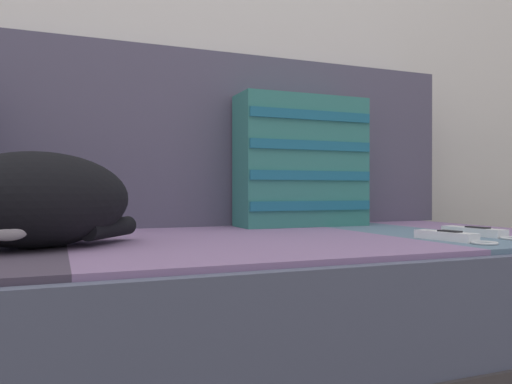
{
  "coord_description": "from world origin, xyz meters",
  "views": [
    {
      "loc": [
        -0.13,
        -0.96,
        0.45
      ],
      "look_at": [
        0.26,
        0.03,
        0.45
      ],
      "focal_mm": 35.0,
      "sensor_mm": 36.0,
      "label": 1
    }
  ],
  "objects_px": {
    "game_remote_far": "(476,232)",
    "sleeping_cat": "(30,202)",
    "game_remote_near": "(449,236)",
    "throw_pillow_striped": "(301,162)",
    "couch": "(125,325)"
  },
  "relations": [
    {
      "from": "couch",
      "to": "sleeping_cat",
      "type": "relative_size",
      "value": 5.42
    },
    {
      "from": "game_remote_near",
      "to": "game_remote_far",
      "type": "height_order",
      "value": "same"
    },
    {
      "from": "game_remote_near",
      "to": "game_remote_far",
      "type": "bearing_deg",
      "value": 24.06
    },
    {
      "from": "sleeping_cat",
      "to": "game_remote_near",
      "type": "height_order",
      "value": "sleeping_cat"
    },
    {
      "from": "throw_pillow_striped",
      "to": "game_remote_near",
      "type": "bearing_deg",
      "value": -79.57
    },
    {
      "from": "sleeping_cat",
      "to": "game_remote_near",
      "type": "bearing_deg",
      "value": -11.35
    },
    {
      "from": "couch",
      "to": "game_remote_near",
      "type": "xyz_separation_m",
      "value": [
        0.62,
        -0.26,
        0.19
      ]
    },
    {
      "from": "throw_pillow_striped",
      "to": "game_remote_near",
      "type": "xyz_separation_m",
      "value": [
        0.09,
        -0.49,
        -0.18
      ]
    },
    {
      "from": "throw_pillow_striped",
      "to": "game_remote_near",
      "type": "height_order",
      "value": "throw_pillow_striped"
    },
    {
      "from": "couch",
      "to": "throw_pillow_striped",
      "type": "relative_size",
      "value": 5.75
    },
    {
      "from": "throw_pillow_striped",
      "to": "game_remote_far",
      "type": "relative_size",
      "value": 1.85
    },
    {
      "from": "game_remote_far",
      "to": "sleeping_cat",
      "type": "bearing_deg",
      "value": 173.95
    },
    {
      "from": "couch",
      "to": "game_remote_near",
      "type": "height_order",
      "value": "game_remote_near"
    },
    {
      "from": "game_remote_near",
      "to": "throw_pillow_striped",
      "type": "bearing_deg",
      "value": 100.43
    },
    {
      "from": "throw_pillow_striped",
      "to": "sleeping_cat",
      "type": "relative_size",
      "value": 0.94
    }
  ]
}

